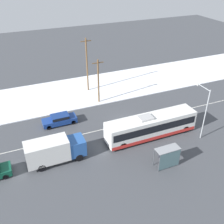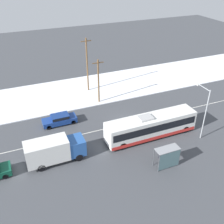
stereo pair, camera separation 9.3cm
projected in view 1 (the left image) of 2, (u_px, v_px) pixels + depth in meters
ground_plane at (128, 123)px, 37.21m from camera, size 120.00×120.00×0.00m
snow_lot at (98, 88)px, 46.92m from camera, size 80.00×11.73×0.12m
lane_marking_center at (128, 123)px, 37.21m from camera, size 60.00×0.12×0.00m
city_bus at (151, 126)px, 33.84m from camera, size 12.21×2.57×3.18m
box_truck at (54, 150)px, 29.55m from camera, size 6.70×2.30×2.99m
sedan_car at (60, 119)px, 36.68m from camera, size 4.73×1.80×1.44m
pedestrian_at_stop at (161, 151)px, 30.43m from camera, size 0.56×0.25×1.56m
bus_shelter at (169, 155)px, 28.74m from camera, size 2.73×1.20×2.40m
streetlamp at (204, 106)px, 32.42m from camera, size 0.36×2.69×6.95m
utility_pole_roadside at (98, 81)px, 40.60m from camera, size 1.80×0.24×7.22m
utility_pole_snowlot at (87, 65)px, 43.72m from camera, size 1.80×0.24×9.26m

